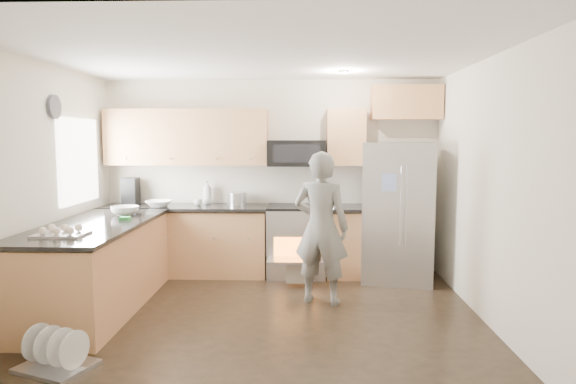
{
  "coord_description": "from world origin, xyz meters",
  "views": [
    {
      "loc": [
        0.46,
        -5.01,
        1.82
      ],
      "look_at": [
        0.28,
        0.5,
        1.24
      ],
      "focal_mm": 32.0,
      "sensor_mm": 36.0,
      "label": 1
    }
  ],
  "objects_px": {
    "refrigerator": "(398,213)",
    "person": "(321,228)",
    "dish_rack": "(56,357)",
    "stove_range": "(296,225)"
  },
  "relations": [
    {
      "from": "refrigerator",
      "to": "person",
      "type": "relative_size",
      "value": 1.05
    },
    {
      "from": "refrigerator",
      "to": "person",
      "type": "xyz_separation_m",
      "value": [
        -1.0,
        -0.9,
        -0.04
      ]
    },
    {
      "from": "dish_rack",
      "to": "person",
      "type": "bearing_deg",
      "value": 38.76
    },
    {
      "from": "stove_range",
      "to": "person",
      "type": "distance_m",
      "value": 1.19
    },
    {
      "from": "dish_rack",
      "to": "stove_range",
      "type": "bearing_deg",
      "value": 57.06
    },
    {
      "from": "stove_range",
      "to": "refrigerator",
      "type": "bearing_deg",
      "value": -10.68
    },
    {
      "from": "refrigerator",
      "to": "person",
      "type": "bearing_deg",
      "value": -128.01
    },
    {
      "from": "person",
      "to": "refrigerator",
      "type": "bearing_deg",
      "value": -121.41
    },
    {
      "from": "stove_range",
      "to": "person",
      "type": "height_order",
      "value": "stove_range"
    },
    {
      "from": "refrigerator",
      "to": "dish_rack",
      "type": "xyz_separation_m",
      "value": [
        -3.14,
        -2.62,
        -0.79
      ]
    }
  ]
}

